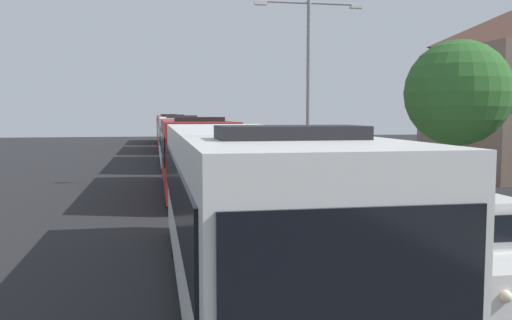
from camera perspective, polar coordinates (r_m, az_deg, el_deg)
bus_lead at (r=10.06m, az=-1.08°, el=-4.70°), size 2.58×11.18×3.21m
bus_second_in_line at (r=23.24m, az=-6.46°, el=0.73°), size 2.58×10.74×3.21m
bus_middle at (r=36.30m, az=-7.92°, el=2.20°), size 2.58×12.20×3.21m
bus_fourth_in_line at (r=49.78m, az=-8.62°, el=2.91°), size 2.58×11.36×3.21m
bus_rear at (r=63.15m, az=-9.02°, el=3.31°), size 2.58×11.21×3.21m
white_suv at (r=10.93m, az=19.08°, el=-7.69°), size 1.86×4.91×1.90m
streetlamp_mid at (r=25.75m, az=5.43°, el=8.96°), size 5.05×0.28×8.36m
roadside_tree at (r=18.00m, az=20.04°, el=6.44°), size 3.21×3.21×5.42m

